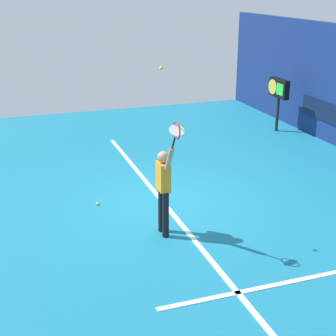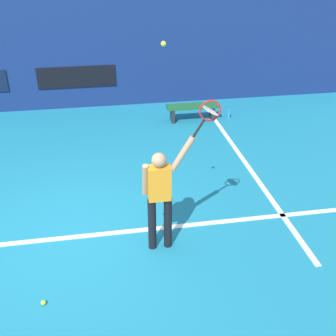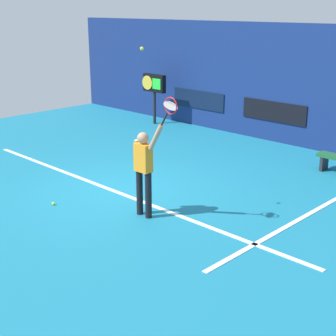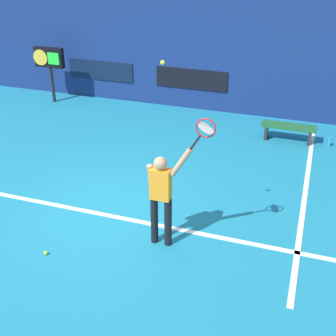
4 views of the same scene
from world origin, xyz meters
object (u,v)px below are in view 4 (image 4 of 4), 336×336
Objects in this scene: tennis_racket at (205,130)px; court_bench at (289,129)px; tennis_player at (161,194)px; spare_ball at (46,253)px; tennis_ball at (163,63)px; scoreboard_clock at (49,60)px; water_bottle at (329,142)px.

court_bench is (0.98, 5.14, -1.92)m from tennis_racket.
tennis_player reaches higher than spare_ball.
tennis_racket is 0.43× the size of court_bench.
tennis_racket is 8.92× the size of tennis_ball.
tennis_racket reaches higher than spare_ball.
tennis_player is 28.41× the size of spare_ball.
scoreboard_clock is 7.95m from spare_ball.
water_bottle is at bearing 62.14° from tennis_player.
tennis_ball is 0.04× the size of scoreboard_clock.
water_bottle is (8.41, -0.70, -1.22)m from scoreboard_clock.
scoreboard_clock is 25.31× the size of spare_ball.
tennis_racket is 1.16m from tennis_ball.
water_bottle reaches higher than spare_ball.
tennis_racket is 0.35× the size of scoreboard_clock.
water_bottle is at bearing 62.90° from tennis_ball.
tennis_ball reaches higher than tennis_player.
tennis_racket is at bearing -111.43° from water_bottle.
tennis_racket is at bearing -100.77° from court_bench.
spare_ball is (-4.47, -6.08, -0.09)m from water_bottle.
court_bench reaches higher than spare_ball.
spare_ball is at bearing -158.93° from tennis_racket.
spare_ball is (3.94, -6.78, -1.31)m from scoreboard_clock.
spare_ball is (-1.76, -0.95, -0.98)m from tennis_player.
tennis_ball is at bearing -117.10° from water_bottle.
tennis_player reaches higher than water_bottle.
tennis_player reaches higher than scoreboard_clock.
court_bench is at bearing 60.55° from spare_ball.
tennis_ball reaches higher than spare_ball.
tennis_player is 1.38× the size of court_bench.
court_bench is 20.59× the size of spare_ball.
tennis_racket is at bearing -0.35° from tennis_player.
scoreboard_clock is at bearing 175.27° from water_bottle.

